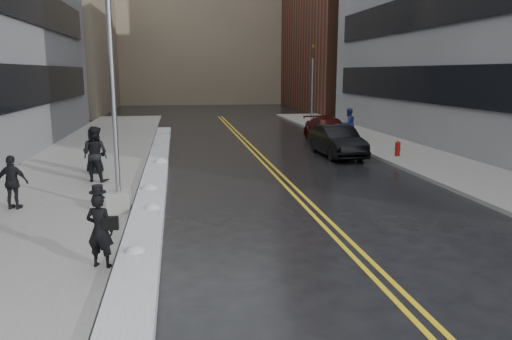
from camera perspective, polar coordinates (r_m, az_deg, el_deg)
name	(u,v)px	position (r m, az deg, el deg)	size (l,w,h in m)	color
ground	(240,232)	(13.34, -1.90, -7.06)	(160.00, 160.00, 0.00)	black
sidewalk_west	(82,166)	(23.32, -19.23, 0.41)	(5.50, 50.00, 0.15)	gray
sidewalk_east	(416,157)	(25.69, 17.85, 1.44)	(4.00, 50.00, 0.15)	gray
lane_line_left	(263,163)	(23.28, 0.78, 0.85)	(0.12, 50.00, 0.01)	gold
lane_line_right	(269,162)	(23.34, 1.51, 0.87)	(0.12, 50.00, 0.01)	gold
snow_ridge	(157,170)	(20.98, -11.30, -0.06)	(0.90, 30.00, 0.34)	silver
building_west_far	(38,25)	(58.47, -23.63, 14.99)	(14.00, 22.00, 18.00)	gray
building_far	(200,22)	(72.98, -6.45, 16.45)	(36.00, 16.00, 22.00)	gray
lamppost	(115,130)	(14.77, -15.80, 4.38)	(0.65, 0.65, 7.62)	gray
fire_hydrant	(398,148)	(25.18, 15.88, 2.46)	(0.26, 0.26, 0.73)	maroon
traffic_signal	(312,82)	(37.94, 6.45, 9.92)	(0.16, 0.20, 6.00)	gray
pedestrian_fedora	(100,230)	(10.90, -17.41, -6.57)	(0.58, 0.38, 1.59)	black
pedestrian_b	(95,154)	(19.45, -17.92, 1.77)	(1.00, 0.78, 2.06)	black
pedestrian_c	(94,151)	(21.00, -17.98, 2.13)	(0.90, 0.59, 1.85)	black
pedestrian_d	(13,182)	(16.41, -26.04, -1.27)	(0.95, 0.40, 1.62)	black
pedestrian_east	(348,124)	(30.61, 10.52, 5.19)	(0.91, 0.71, 1.88)	navy
car_black	(337,141)	(25.31, 9.26, 3.29)	(1.63, 4.68, 1.54)	black
car_maroon	(329,130)	(30.52, 8.33, 4.55)	(2.03, 4.98, 1.45)	#3B0B09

